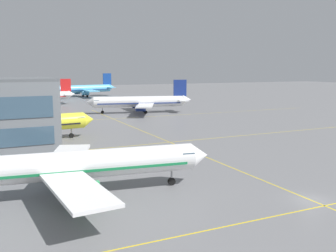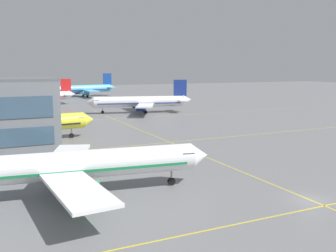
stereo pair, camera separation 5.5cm
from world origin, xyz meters
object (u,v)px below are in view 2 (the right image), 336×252
airliner_far_left_stand (34,96)px  airliner_far_right_stand (82,89)px  airliner_front_gate (75,165)px  airliner_second_row (10,125)px  airliner_third_row (141,102)px

airliner_far_left_stand → airliner_far_right_stand: size_ratio=0.87×
airliner_front_gate → airliner_second_row: (-5.56, 37.48, 0.07)m
airliner_second_row → airliner_far_left_stand: 85.00m
airliner_far_right_stand → airliner_third_row: bearing=-88.7°
airliner_third_row → airliner_far_right_stand: bearing=91.3°
airliner_front_gate → airliner_far_left_stand: 121.69m
airliner_front_gate → airliner_far_right_stand: bearing=77.2°
airliner_far_left_stand → airliner_second_row: bearing=-98.9°
airliner_third_row → airliner_far_right_stand: 81.66m
airliner_front_gate → airliner_second_row: size_ratio=0.98×
airliner_front_gate → airliner_far_left_stand: (7.56, 121.46, -0.00)m
airliner_second_row → airliner_third_row: airliner_third_row is taller
airliner_second_row → airliner_far_right_stand: (41.22, 119.88, 0.48)m
airliner_far_left_stand → airliner_far_right_stand: (28.11, 35.90, 0.55)m
airliner_front_gate → airliner_far_right_stand: airliner_far_right_stand is taller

